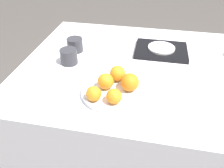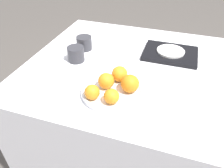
# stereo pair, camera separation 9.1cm
# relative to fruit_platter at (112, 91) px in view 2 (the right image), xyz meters

# --- Properties ---
(ground_plane) EXTENTS (12.00, 12.00, 0.00)m
(ground_plane) POSITION_rel_fruit_platter_xyz_m (0.12, 0.25, -0.72)
(ground_plane) COLOR #4C4742
(table) EXTENTS (1.25, 0.96, 0.70)m
(table) POSITION_rel_fruit_platter_xyz_m (0.12, 0.25, -0.36)
(table) COLOR white
(table) RESTS_ON ground_plane
(fruit_platter) EXTENTS (0.27, 0.27, 0.02)m
(fruit_platter) POSITION_rel_fruit_platter_xyz_m (0.00, 0.00, 0.00)
(fruit_platter) COLOR silver
(fruit_platter) RESTS_ON table
(orange_0) EXTENTS (0.06, 0.06, 0.06)m
(orange_0) POSITION_rel_fruit_platter_xyz_m (0.02, -0.07, 0.04)
(orange_0) COLOR orange
(orange_0) RESTS_ON fruit_platter
(orange_1) EXTENTS (0.07, 0.07, 0.07)m
(orange_1) POSITION_rel_fruit_platter_xyz_m (-0.03, 0.01, 0.04)
(orange_1) COLOR orange
(orange_1) RESTS_ON fruit_platter
(orange_2) EXTENTS (0.08, 0.08, 0.08)m
(orange_2) POSITION_rel_fruit_platter_xyz_m (0.07, 0.02, 0.04)
(orange_2) COLOR orange
(orange_2) RESTS_ON fruit_platter
(orange_3) EXTENTS (0.07, 0.07, 0.07)m
(orange_3) POSITION_rel_fruit_platter_xyz_m (0.01, 0.08, 0.04)
(orange_3) COLOR orange
(orange_3) RESTS_ON fruit_platter
(orange_4) EXTENTS (0.06, 0.06, 0.06)m
(orange_4) POSITION_rel_fruit_platter_xyz_m (-0.06, -0.07, 0.04)
(orange_4) COLOR orange
(orange_4) RESTS_ON fruit_platter
(serving_tray) EXTENTS (0.29, 0.22, 0.02)m
(serving_tray) POSITION_rel_fruit_platter_xyz_m (0.20, 0.41, -0.00)
(serving_tray) COLOR black
(serving_tray) RESTS_ON table
(side_plate) EXTENTS (0.15, 0.15, 0.01)m
(side_plate) POSITION_rel_fruit_platter_xyz_m (0.20, 0.41, 0.01)
(side_plate) COLOR silver
(side_plate) RESTS_ON serving_tray
(cup_1) EXTENTS (0.09, 0.09, 0.08)m
(cup_1) POSITION_rel_fruit_platter_xyz_m (-0.28, 0.33, 0.02)
(cup_1) COLOR #333338
(cup_1) RESTS_ON table
(cup_2) EXTENTS (0.09, 0.09, 0.08)m
(cup_2) POSITION_rel_fruit_platter_xyz_m (-0.26, 0.20, 0.03)
(cup_2) COLOR #333338
(cup_2) RESTS_ON table
(napkin) EXTENTS (0.11, 0.12, 0.01)m
(napkin) POSITION_rel_fruit_platter_xyz_m (-0.12, 0.51, -0.01)
(napkin) COLOR white
(napkin) RESTS_ON table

